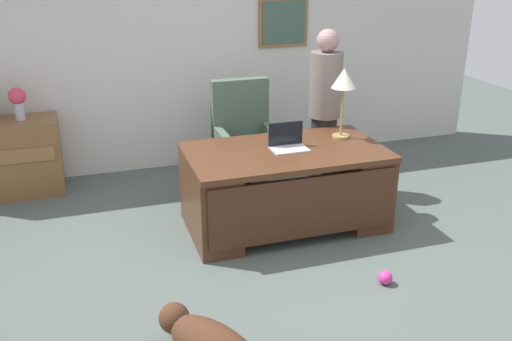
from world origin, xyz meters
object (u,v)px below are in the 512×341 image
at_px(person_standing, 325,110).
at_px(vase_with_flowers, 18,100).
at_px(laptop, 288,142).
at_px(desk, 286,186).
at_px(dog_toy_bone, 175,331).
at_px(dog_toy_ball, 385,278).
at_px(desk_lamp, 344,83).
at_px(armchair, 244,143).

xyz_separation_m(person_standing, vase_with_flowers, (-2.93, 0.87, 0.13)).
xyz_separation_m(laptop, vase_with_flowers, (-2.30, 1.50, 0.20)).
bearing_deg(desk, dog_toy_bone, -134.98).
height_order(person_standing, dog_toy_ball, person_standing).
bearing_deg(desk, vase_with_flowers, 145.66).
bearing_deg(dog_toy_bone, vase_with_flowers, 109.93).
xyz_separation_m(person_standing, dog_toy_bone, (-1.91, -1.93, -0.84)).
distance_m(laptop, desk_lamp, 0.76).
height_order(armchair, vase_with_flowers, armchair).
bearing_deg(person_standing, desk, -134.53).
bearing_deg(desk, person_standing, 45.47).
distance_m(desk, dog_toy_bone, 1.81).
relative_size(laptop, dog_toy_ball, 2.91).
xyz_separation_m(person_standing, dog_toy_ball, (-0.28, -1.82, -0.81)).
relative_size(desk, dog_toy_ball, 15.95).
distance_m(armchair, laptop, 0.95).
distance_m(desk, vase_with_flowers, 2.81).
distance_m(laptop, dog_toy_ball, 1.45).
distance_m(person_standing, desk_lamp, 0.63).
relative_size(desk, vase_with_flowers, 5.35).
bearing_deg(desk, laptop, 60.33).
relative_size(person_standing, vase_with_flowers, 5.09).
relative_size(person_standing, desk_lamp, 2.56).
relative_size(vase_with_flowers, dog_toy_ball, 2.98).
bearing_deg(vase_with_flowers, person_standing, -16.63).
bearing_deg(desk_lamp, armchair, 133.25).
xyz_separation_m(person_standing, laptop, (-0.63, -0.62, -0.07)).
bearing_deg(armchair, dog_toy_bone, -117.54).
distance_m(armchair, desk_lamp, 1.29).
bearing_deg(person_standing, dog_toy_ball, -98.64).
bearing_deg(desk, desk_lamp, 17.06).
distance_m(desk_lamp, vase_with_flowers, 3.19).
distance_m(desk_lamp, dog_toy_ball, 1.81).
bearing_deg(desk_lamp, dog_toy_bone, -142.30).
relative_size(armchair, dog_toy_bone, 6.86).
bearing_deg(laptop, dog_toy_ball, -73.48).
relative_size(person_standing, laptop, 5.22).
bearing_deg(armchair, desk, -83.78).
bearing_deg(desk_lamp, person_standing, 84.07).
bearing_deg(person_standing, vase_with_flowers, 163.37).
xyz_separation_m(armchair, desk_lamp, (0.72, -0.76, 0.75)).
xyz_separation_m(desk, desk_lamp, (0.61, 0.19, 0.85)).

